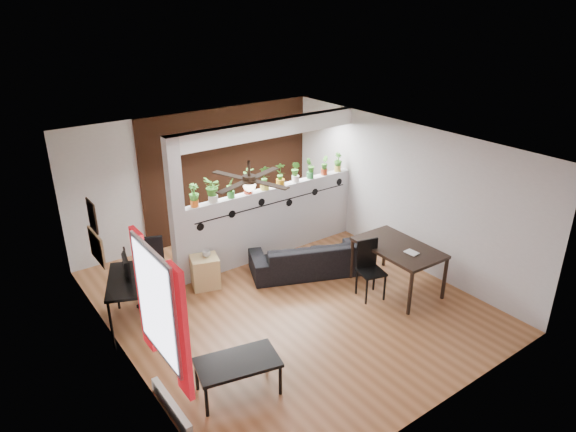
{
  "coord_description": "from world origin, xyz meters",
  "views": [
    {
      "loc": [
        -4.18,
        -5.82,
        4.62
      ],
      "look_at": [
        0.49,
        0.6,
        1.17
      ],
      "focal_mm": 32.0,
      "sensor_mm": 36.0,
      "label": 1
    }
  ],
  "objects": [
    {
      "name": "potted_plant_0",
      "position": [
        -0.78,
        1.5,
        1.56
      ],
      "size": [
        0.21,
        0.18,
        0.4
      ],
      "color": "orange",
      "rests_on": "partition_wall"
    },
    {
      "name": "potted_plant_1",
      "position": [
        -0.43,
        1.5,
        1.59
      ],
      "size": [
        0.24,
        0.28,
        0.45
      ],
      "color": "white",
      "rests_on": "partition_wall"
    },
    {
      "name": "vine_decal",
      "position": [
        0.8,
        1.4,
        1.08
      ],
      "size": [
        3.31,
        0.01,
        0.3
      ],
      "color": "black",
      "rests_on": "partition_wall"
    },
    {
      "name": "corkboard",
      "position": [
        -2.58,
        0.95,
        1.35
      ],
      "size": [
        0.03,
        0.6,
        0.45
      ],
      "primitive_type": "cube",
      "color": "#9B764B",
      "rests_on": "room_shell"
    },
    {
      "name": "cube_shelf",
      "position": [
        -0.84,
        1.16,
        0.28
      ],
      "size": [
        0.55,
        0.51,
        0.55
      ],
      "primitive_type": "cube",
      "rotation": [
        0.0,
        0.0,
        -0.29
      ],
      "color": "tan",
      "rests_on": "ground"
    },
    {
      "name": "pier_column",
      "position": [
        -1.11,
        1.5,
        1.3
      ],
      "size": [
        0.22,
        0.2,
        2.6
      ],
      "primitive_type": "cube",
      "color": "#BCBCC1",
      "rests_on": "ground"
    },
    {
      "name": "potted_plant_5",
      "position": [
        0.98,
        1.5,
        1.59
      ],
      "size": [
        0.3,
        0.28,
        0.45
      ],
      "color": "#C58517",
      "rests_on": "partition_wall"
    },
    {
      "name": "book",
      "position": [
        1.65,
        -1.09,
        0.8
      ],
      "size": [
        0.17,
        0.22,
        0.02
      ],
      "primitive_type": "imported",
      "rotation": [
        0.0,
        0.0,
        0.04
      ],
      "color": "gray",
      "rests_on": "dining_table"
    },
    {
      "name": "potted_plant_8",
      "position": [
        2.03,
        1.5,
        1.55
      ],
      "size": [
        0.23,
        0.23,
        0.37
      ],
      "color": "#B23A1C",
      "rests_on": "partition_wall"
    },
    {
      "name": "baseboard_heater",
      "position": [
        -2.54,
        -1.2,
        0.09
      ],
      "size": [
        0.08,
        1.0,
        0.18
      ],
      "primitive_type": "cube",
      "color": "silver",
      "rests_on": "ground"
    },
    {
      "name": "sofa",
      "position": [
        0.88,
        0.52,
        0.28
      ],
      "size": [
        2.08,
        1.45,
        0.57
      ],
      "primitive_type": "imported",
      "rotation": [
        0.0,
        0.0,
        2.74
      ],
      "color": "black",
      "rests_on": "ground"
    },
    {
      "name": "dining_table",
      "position": [
        1.75,
        -0.79,
        0.71
      ],
      "size": [
        0.92,
        1.47,
        0.79
      ],
      "color": "black",
      "rests_on": "ground"
    },
    {
      "name": "partition_wall",
      "position": [
        0.8,
        1.5,
        0.68
      ],
      "size": [
        3.6,
        0.18,
        1.35
      ],
      "primitive_type": "cube",
      "color": "#BCBCC1",
      "rests_on": "ground"
    },
    {
      "name": "folding_chair",
      "position": [
        1.21,
        -0.66,
        0.58
      ],
      "size": [
        0.48,
        0.48,
        0.98
      ],
      "color": "black",
      "rests_on": "ground"
    },
    {
      "name": "potted_plant_2",
      "position": [
        -0.08,
        1.5,
        1.55
      ],
      "size": [
        0.22,
        0.19,
        0.37
      ],
      "color": "#318631",
      "rests_on": "partition_wall"
    },
    {
      "name": "brick_panel",
      "position": [
        0.8,
        2.97,
        1.3
      ],
      "size": [
        3.9,
        0.05,
        2.6
      ],
      "primitive_type": "cube",
      "color": "#AA5731",
      "rests_on": "ground"
    },
    {
      "name": "window_assembly",
      "position": [
        -2.56,
        -1.2,
        1.51
      ],
      "size": [
        0.09,
        1.3,
        1.55
      ],
      "color": "white",
      "rests_on": "room_shell"
    },
    {
      "name": "office_chair",
      "position": [
        -1.77,
        1.15,
        0.49
      ],
      "size": [
        0.6,
        0.61,
        1.1
      ],
      "color": "black",
      "rests_on": "ground"
    },
    {
      "name": "potted_plant_3",
      "position": [
        0.27,
        1.5,
        1.58
      ],
      "size": [
        0.22,
        0.25,
        0.43
      ],
      "color": "#AD311B",
      "rests_on": "partition_wall"
    },
    {
      "name": "coffee_table",
      "position": [
        -1.71,
        -1.37,
        0.42
      ],
      "size": [
        1.12,
        0.78,
        0.47
      ],
      "color": "black",
      "rests_on": "ground"
    },
    {
      "name": "ceiling_fan",
      "position": [
        -0.8,
        -0.3,
        2.31
      ],
      "size": [
        1.19,
        1.19,
        0.43
      ],
      "color": "black",
      "rests_on": "room_shell"
    },
    {
      "name": "potted_plant_4",
      "position": [
        0.62,
        1.5,
        1.59
      ],
      "size": [
        0.28,
        0.25,
        0.46
      ],
      "color": "#E8DB52",
      "rests_on": "partition_wall"
    },
    {
      "name": "ceiling_header",
      "position": [
        0.8,
        1.5,
        2.45
      ],
      "size": [
        3.6,
        0.18,
        0.3
      ],
      "primitive_type": "cube",
      "color": "white",
      "rests_on": "room_shell"
    },
    {
      "name": "room_shell",
      "position": [
        0.0,
        0.0,
        1.3
      ],
      "size": [
        6.3,
        7.1,
        2.9
      ],
      "color": "brown",
      "rests_on": "ground"
    },
    {
      "name": "potted_plant_7",
      "position": [
        1.68,
        1.5,
        1.56
      ],
      "size": [
        0.24,
        0.21,
        0.39
      ],
      "color": "#30853F",
      "rests_on": "partition_wall"
    },
    {
      "name": "potted_plant_9",
      "position": [
        2.38,
        1.5,
        1.55
      ],
      "size": [
        0.2,
        0.16,
        0.38
      ],
      "color": "#E1C34F",
      "rests_on": "partition_wall"
    },
    {
      "name": "computer_desk",
      "position": [
        -2.25,
        0.79,
        0.73
      ],
      "size": [
        0.97,
        1.25,
        0.81
      ],
      "color": "black",
      "rests_on": "ground"
    },
    {
      "name": "monitor",
      "position": [
        -2.25,
        0.94,
        0.89
      ],
      "size": [
        0.31,
        0.12,
        0.18
      ],
      "primitive_type": "imported",
      "rotation": [
        0.0,
        0.0,
        1.35
      ],
      "color": "black",
      "rests_on": "computer_desk"
    },
    {
      "name": "framed_art",
      "position": [
        -2.58,
        0.9,
        1.85
      ],
      "size": [
        0.03,
        0.34,
        0.44
      ],
      "color": "#8C7259",
      "rests_on": "room_shell"
    },
    {
      "name": "potted_plant_6",
      "position": [
        1.33,
        1.5,
        1.56
      ],
      "size": [
        0.21,
        0.24,
        0.4
      ],
      "color": "white",
      "rests_on": "partition_wall"
    },
    {
      "name": "cup",
      "position": [
        -0.79,
        1.16,
        0.61
      ],
      "size": [
        0.17,
        0.17,
        0.11
      ],
      "primitive_type": "imported",
      "rotation": [
        0.0,
        0.0,
        -0.3
      ],
      "color": "gray",
      "rests_on": "cube_shelf"
    }
  ]
}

